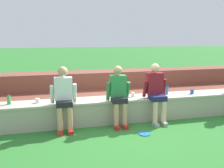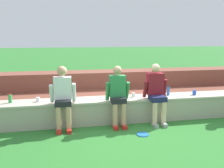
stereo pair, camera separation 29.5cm
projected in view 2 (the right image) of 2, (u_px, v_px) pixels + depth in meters
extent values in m
plane|color=#2D752D|center=(130.00, 124.00, 5.56)|extent=(80.00, 80.00, 0.00)
cube|color=#A8A08E|center=(128.00, 109.00, 5.77)|extent=(9.06, 0.56, 0.56)
cube|color=#BCB39F|center=(128.00, 98.00, 5.72)|extent=(9.10, 0.60, 0.04)
cube|color=brown|center=(119.00, 100.00, 6.69)|extent=(12.36, 0.75, 0.49)
cube|color=brown|center=(114.00, 86.00, 7.36)|extent=(12.36, 0.75, 0.97)
cylinder|color=tan|center=(59.00, 120.00, 5.02)|extent=(0.11, 0.11, 0.56)
cylinder|color=tan|center=(69.00, 119.00, 5.05)|extent=(0.11, 0.11, 0.56)
cube|color=red|center=(59.00, 131.00, 5.02)|extent=(0.10, 0.22, 0.08)
cube|color=red|center=(69.00, 131.00, 5.06)|extent=(0.10, 0.22, 0.08)
cube|color=black|center=(63.00, 103.00, 5.09)|extent=(0.34, 0.31, 0.12)
cube|color=white|center=(63.00, 88.00, 5.16)|extent=(0.38, 0.20, 0.48)
sphere|color=tan|center=(62.00, 71.00, 5.09)|extent=(0.21, 0.21, 0.21)
cylinder|color=white|center=(51.00, 93.00, 5.12)|extent=(0.08, 0.21, 0.42)
cylinder|color=white|center=(74.00, 93.00, 5.20)|extent=(0.08, 0.16, 0.43)
cylinder|color=tan|center=(115.00, 116.00, 5.24)|extent=(0.11, 0.11, 0.56)
cylinder|color=tan|center=(124.00, 116.00, 5.28)|extent=(0.11, 0.11, 0.56)
cube|color=red|center=(115.00, 127.00, 5.25)|extent=(0.10, 0.22, 0.08)
cube|color=red|center=(124.00, 127.00, 5.28)|extent=(0.10, 0.22, 0.08)
cube|color=black|center=(118.00, 100.00, 5.31)|extent=(0.32, 0.31, 0.12)
cube|color=#2D7F47|center=(117.00, 86.00, 5.36)|extent=(0.35, 0.20, 0.48)
sphere|color=tan|center=(117.00, 70.00, 5.29)|extent=(0.19, 0.19, 0.19)
cylinder|color=#2D7F47|center=(107.00, 91.00, 5.32)|extent=(0.08, 0.17, 0.43)
cylinder|color=#2D7F47|center=(127.00, 90.00, 5.41)|extent=(0.08, 0.22, 0.42)
cylinder|color=beige|center=(155.00, 115.00, 5.36)|extent=(0.11, 0.11, 0.56)
cylinder|color=beige|center=(164.00, 114.00, 5.40)|extent=(0.11, 0.11, 0.56)
cube|color=#99999E|center=(155.00, 125.00, 5.37)|extent=(0.10, 0.22, 0.08)
cube|color=#99999E|center=(164.00, 125.00, 5.41)|extent=(0.10, 0.22, 0.08)
cube|color=#191E47|center=(157.00, 98.00, 5.46)|extent=(0.34, 0.35, 0.12)
cube|color=maroon|center=(155.00, 84.00, 5.58)|extent=(0.38, 0.20, 0.50)
sphere|color=beige|center=(156.00, 68.00, 5.50)|extent=(0.20, 0.20, 0.20)
cylinder|color=maroon|center=(145.00, 89.00, 5.53)|extent=(0.08, 0.21, 0.42)
cylinder|color=maroon|center=(165.00, 88.00, 5.62)|extent=(0.08, 0.14, 0.43)
cylinder|color=blue|center=(168.00, 91.00, 5.93)|extent=(0.07, 0.07, 0.21)
cylinder|color=black|center=(168.00, 86.00, 5.91)|extent=(0.04, 0.04, 0.02)
cylinder|color=green|center=(10.00, 99.00, 5.26)|extent=(0.08, 0.08, 0.18)
cylinder|color=red|center=(10.00, 94.00, 5.24)|extent=(0.05, 0.05, 0.02)
cylinder|color=blue|center=(194.00, 93.00, 5.97)|extent=(0.09, 0.09, 0.12)
cylinder|color=white|center=(133.00, 95.00, 5.77)|extent=(0.08, 0.08, 0.10)
cylinder|color=white|center=(38.00, 99.00, 5.35)|extent=(0.09, 0.09, 0.10)
cylinder|color=blue|center=(143.00, 134.00, 4.95)|extent=(0.25, 0.25, 0.02)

